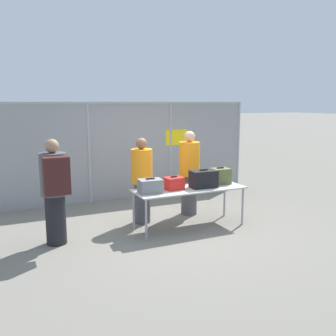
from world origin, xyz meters
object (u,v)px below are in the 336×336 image
inspection_table (189,191)px  suitcase_red (174,183)px  suitcase_black (203,179)px  utility_trailer (151,168)px  traveler_hooded (55,188)px  security_worker_near (189,172)px  security_worker_far (142,179)px  suitcase_grey (150,186)px  suitcase_olive (220,176)px

inspection_table → suitcase_red: (-0.30, 0.04, 0.17)m
suitcase_black → utility_trailer: (0.66, 4.21, -0.51)m
inspection_table → traveler_hooded: 2.42m
traveler_hooded → security_worker_near: bearing=-6.2°
security_worker_far → traveler_hooded: bearing=38.2°
security_worker_far → utility_trailer: 3.91m
suitcase_black → security_worker_near: security_worker_near is taller
security_worker_near → security_worker_far: size_ratio=1.05×
suitcase_red → traveler_hooded: 2.10m
suitcase_grey → utility_trailer: size_ratio=0.11×
suitcase_grey → security_worker_far: (0.09, 0.65, -0.01)m
suitcase_grey → security_worker_near: bearing=32.6°
suitcase_olive → traveler_hooded: bearing=179.5°
inspection_table → security_worker_far: size_ratio=1.27×
inspection_table → traveler_hooded: size_ratio=1.20×
suitcase_grey → suitcase_olive: (1.53, 0.12, 0.03)m
suitcase_grey → security_worker_far: bearing=81.9°
suitcase_grey → suitcase_olive: suitcase_olive is taller
suitcase_red → security_worker_near: size_ratio=0.19×
suitcase_red → suitcase_grey: bearing=-173.6°
suitcase_red → suitcase_olive: size_ratio=0.89×
suitcase_grey → traveler_hooded: bearing=174.8°
traveler_hooded → suitcase_olive: bearing=-19.1°
inspection_table → suitcase_red: bearing=172.4°
security_worker_near → security_worker_far: 1.10m
suitcase_black → traveler_hooded: traveler_hooded is taller
utility_trailer → security_worker_far: bearing=-114.9°
suitcase_grey → suitcase_red: 0.49m
suitcase_grey → security_worker_far: security_worker_far is taller
suitcase_black → security_worker_near: 0.81m
inspection_table → suitcase_red: 0.35m
inspection_table → suitcase_red: size_ratio=6.20×
suitcase_grey → traveler_hooded: (-1.61, 0.15, 0.09)m
security_worker_near → inspection_table: bearing=66.1°
security_worker_near → utility_trailer: bearing=-95.0°
traveler_hooded → utility_trailer: traveler_hooded is taller
suitcase_grey → security_worker_far: size_ratio=0.26×
suitcase_black → inspection_table: bearing=169.4°
inspection_table → suitcase_olive: size_ratio=5.55×
suitcase_grey → suitcase_red: bearing=6.4°
suitcase_black → suitcase_red: bearing=171.0°
suitcase_black → security_worker_near: (0.12, 0.80, -0.01)m
suitcase_red → traveler_hooded: size_ratio=0.19×
security_worker_far → inspection_table: bearing=159.2°
traveler_hooded → suitcase_red: bearing=-21.1°
utility_trailer → suitcase_grey: bearing=-112.5°
traveler_hooded → security_worker_far: 1.78m
inspection_table → suitcase_black: suitcase_black is taller
suitcase_black → utility_trailer: size_ratio=0.13×
inspection_table → suitcase_black: bearing=-10.6°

